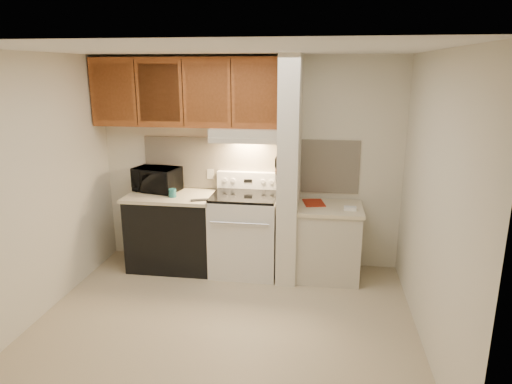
# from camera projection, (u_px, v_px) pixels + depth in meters

# --- Properties ---
(floor) EXTENTS (3.60, 3.60, 0.00)m
(floor) POSITION_uv_depth(u_px,v_px,m) (225.00, 321.00, 4.38)
(floor) COLOR #BCAB8A
(floor) RESTS_ON ground
(ceiling) EXTENTS (3.60, 3.60, 0.00)m
(ceiling) POSITION_uv_depth(u_px,v_px,m) (219.00, 49.00, 3.72)
(ceiling) COLOR white
(ceiling) RESTS_ON wall_back
(wall_back) EXTENTS (3.60, 2.50, 0.02)m
(wall_back) POSITION_uv_depth(u_px,v_px,m) (249.00, 163.00, 5.48)
(wall_back) COLOR beige
(wall_back) RESTS_ON floor
(wall_left) EXTENTS (0.02, 3.00, 2.50)m
(wall_left) POSITION_uv_depth(u_px,v_px,m) (36.00, 189.00, 4.30)
(wall_left) COLOR beige
(wall_left) RESTS_ON floor
(wall_right) EXTENTS (0.02, 3.00, 2.50)m
(wall_right) POSITION_uv_depth(u_px,v_px,m) (434.00, 205.00, 3.80)
(wall_right) COLOR beige
(wall_right) RESTS_ON floor
(backsplash) EXTENTS (2.60, 0.02, 0.63)m
(backsplash) POSITION_uv_depth(u_px,v_px,m) (249.00, 164.00, 5.47)
(backsplash) COLOR beige
(backsplash) RESTS_ON wall_back
(range_body) EXTENTS (0.76, 0.65, 0.92)m
(range_body) POSITION_uv_depth(u_px,v_px,m) (245.00, 234.00, 5.36)
(range_body) COLOR silver
(range_body) RESTS_ON floor
(oven_window) EXTENTS (0.50, 0.01, 0.30)m
(oven_window) POSITION_uv_depth(u_px,v_px,m) (240.00, 241.00, 5.05)
(oven_window) COLOR black
(oven_window) RESTS_ON range_body
(oven_handle) EXTENTS (0.65, 0.02, 0.02)m
(oven_handle) POSITION_uv_depth(u_px,v_px,m) (239.00, 223.00, 4.95)
(oven_handle) COLOR silver
(oven_handle) RESTS_ON range_body
(cooktop) EXTENTS (0.74, 0.64, 0.03)m
(cooktop) POSITION_uv_depth(u_px,v_px,m) (245.00, 196.00, 5.24)
(cooktop) COLOR black
(cooktop) RESTS_ON range_body
(range_backguard) EXTENTS (0.76, 0.08, 0.20)m
(range_backguard) POSITION_uv_depth(u_px,v_px,m) (249.00, 180.00, 5.48)
(range_backguard) COLOR silver
(range_backguard) RESTS_ON range_body
(range_display) EXTENTS (0.10, 0.01, 0.04)m
(range_display) POSITION_uv_depth(u_px,v_px,m) (248.00, 181.00, 5.44)
(range_display) COLOR black
(range_display) RESTS_ON range_backguard
(range_knob_left_outer) EXTENTS (0.05, 0.02, 0.05)m
(range_knob_left_outer) POSITION_uv_depth(u_px,v_px,m) (225.00, 180.00, 5.47)
(range_knob_left_outer) COLOR silver
(range_knob_left_outer) RESTS_ON range_backguard
(range_knob_left_inner) EXTENTS (0.05, 0.02, 0.05)m
(range_knob_left_inner) POSITION_uv_depth(u_px,v_px,m) (233.00, 180.00, 5.46)
(range_knob_left_inner) COLOR silver
(range_knob_left_inner) RESTS_ON range_backguard
(range_knob_right_inner) EXTENTS (0.05, 0.02, 0.05)m
(range_knob_right_inner) POSITION_uv_depth(u_px,v_px,m) (263.00, 182.00, 5.41)
(range_knob_right_inner) COLOR silver
(range_knob_right_inner) RESTS_ON range_backguard
(range_knob_right_outer) EXTENTS (0.05, 0.02, 0.05)m
(range_knob_right_outer) POSITION_uv_depth(u_px,v_px,m) (271.00, 182.00, 5.39)
(range_knob_right_outer) COLOR silver
(range_knob_right_outer) RESTS_ON range_backguard
(dishwasher_front) EXTENTS (1.00, 0.63, 0.87)m
(dishwasher_front) POSITION_uv_depth(u_px,v_px,m) (173.00, 232.00, 5.50)
(dishwasher_front) COLOR black
(dishwasher_front) RESTS_ON floor
(left_countertop) EXTENTS (1.04, 0.67, 0.04)m
(left_countertop) POSITION_uv_depth(u_px,v_px,m) (171.00, 196.00, 5.38)
(left_countertop) COLOR beige
(left_countertop) RESTS_ON dishwasher_front
(spoon_rest) EXTENTS (0.21, 0.13, 0.01)m
(spoon_rest) POSITION_uv_depth(u_px,v_px,m) (200.00, 200.00, 5.13)
(spoon_rest) COLOR black
(spoon_rest) RESTS_ON left_countertop
(teal_jar) EXTENTS (0.10, 0.10, 0.10)m
(teal_jar) POSITION_uv_depth(u_px,v_px,m) (173.00, 193.00, 5.26)
(teal_jar) COLOR #20696B
(teal_jar) RESTS_ON left_countertop
(outlet) EXTENTS (0.08, 0.01, 0.12)m
(outlet) POSITION_uv_depth(u_px,v_px,m) (210.00, 174.00, 5.56)
(outlet) COLOR beige
(outlet) RESTS_ON backsplash
(microwave) EXTENTS (0.59, 0.46, 0.29)m
(microwave) POSITION_uv_depth(u_px,v_px,m) (157.00, 179.00, 5.50)
(microwave) COLOR black
(microwave) RESTS_ON left_countertop
(partition_pillar) EXTENTS (0.22, 0.70, 2.50)m
(partition_pillar) POSITION_uv_depth(u_px,v_px,m) (289.00, 170.00, 5.08)
(partition_pillar) COLOR silver
(partition_pillar) RESTS_ON floor
(pillar_trim) EXTENTS (0.01, 0.70, 0.04)m
(pillar_trim) POSITION_uv_depth(u_px,v_px,m) (279.00, 166.00, 5.08)
(pillar_trim) COLOR brown
(pillar_trim) RESTS_ON partition_pillar
(knife_strip) EXTENTS (0.02, 0.42, 0.04)m
(knife_strip) POSITION_uv_depth(u_px,v_px,m) (278.00, 165.00, 5.03)
(knife_strip) COLOR black
(knife_strip) RESTS_ON partition_pillar
(knife_blade_a) EXTENTS (0.01, 0.03, 0.16)m
(knife_blade_a) POSITION_uv_depth(u_px,v_px,m) (275.00, 177.00, 4.89)
(knife_blade_a) COLOR silver
(knife_blade_a) RESTS_ON knife_strip
(knife_handle_a) EXTENTS (0.02, 0.02, 0.10)m
(knife_handle_a) POSITION_uv_depth(u_px,v_px,m) (276.00, 163.00, 4.88)
(knife_handle_a) COLOR black
(knife_handle_a) RESTS_ON knife_strip
(knife_blade_b) EXTENTS (0.01, 0.04, 0.18)m
(knife_blade_b) POSITION_uv_depth(u_px,v_px,m) (276.00, 176.00, 4.99)
(knife_blade_b) COLOR silver
(knife_blade_b) RESTS_ON knife_strip
(knife_handle_b) EXTENTS (0.02, 0.02, 0.10)m
(knife_handle_b) POSITION_uv_depth(u_px,v_px,m) (277.00, 162.00, 4.95)
(knife_handle_b) COLOR black
(knife_handle_b) RESTS_ON knife_strip
(knife_blade_c) EXTENTS (0.01, 0.04, 0.20)m
(knife_blade_c) POSITION_uv_depth(u_px,v_px,m) (277.00, 175.00, 5.07)
(knife_blade_c) COLOR silver
(knife_blade_c) RESTS_ON knife_strip
(knife_handle_c) EXTENTS (0.02, 0.02, 0.10)m
(knife_handle_c) POSITION_uv_depth(u_px,v_px,m) (277.00, 161.00, 5.00)
(knife_handle_c) COLOR black
(knife_handle_c) RESTS_ON knife_strip
(knife_blade_d) EXTENTS (0.01, 0.04, 0.16)m
(knife_blade_d) POSITION_uv_depth(u_px,v_px,m) (278.00, 172.00, 5.14)
(knife_blade_d) COLOR silver
(knife_blade_d) RESTS_ON knife_strip
(knife_handle_d) EXTENTS (0.02, 0.02, 0.10)m
(knife_handle_d) POSITION_uv_depth(u_px,v_px,m) (278.00, 159.00, 5.09)
(knife_handle_d) COLOR black
(knife_handle_d) RESTS_ON knife_strip
(knife_blade_e) EXTENTS (0.01, 0.04, 0.18)m
(knife_blade_e) POSITION_uv_depth(u_px,v_px,m) (278.00, 172.00, 5.20)
(knife_blade_e) COLOR silver
(knife_blade_e) RESTS_ON knife_strip
(knife_handle_e) EXTENTS (0.02, 0.02, 0.10)m
(knife_handle_e) POSITION_uv_depth(u_px,v_px,m) (279.00, 157.00, 5.18)
(knife_handle_e) COLOR black
(knife_handle_e) RESTS_ON knife_strip
(oven_mitt) EXTENTS (0.03, 0.11, 0.26)m
(oven_mitt) POSITION_uv_depth(u_px,v_px,m) (279.00, 174.00, 5.28)
(oven_mitt) COLOR slate
(oven_mitt) RESTS_ON partition_pillar
(right_cab_base) EXTENTS (0.70, 0.60, 0.81)m
(right_cab_base) POSITION_uv_depth(u_px,v_px,m) (328.00, 243.00, 5.23)
(right_cab_base) COLOR beige
(right_cab_base) RESTS_ON floor
(right_countertop) EXTENTS (0.74, 0.64, 0.04)m
(right_countertop) POSITION_uv_depth(u_px,v_px,m) (330.00, 208.00, 5.12)
(right_countertop) COLOR beige
(right_countertop) RESTS_ON right_cab_base
(red_folder) EXTENTS (0.28, 0.35, 0.01)m
(red_folder) POSITION_uv_depth(u_px,v_px,m) (314.00, 203.00, 5.24)
(red_folder) COLOR maroon
(red_folder) RESTS_ON right_countertop
(white_box) EXTENTS (0.14, 0.10, 0.04)m
(white_box) POSITION_uv_depth(u_px,v_px,m) (350.00, 208.00, 4.99)
(white_box) COLOR white
(white_box) RESTS_ON right_countertop
(range_hood) EXTENTS (0.78, 0.44, 0.15)m
(range_hood) POSITION_uv_depth(u_px,v_px,m) (246.00, 134.00, 5.17)
(range_hood) COLOR beige
(range_hood) RESTS_ON upper_cabinets
(hood_lip) EXTENTS (0.78, 0.04, 0.06)m
(hood_lip) POSITION_uv_depth(u_px,v_px,m) (243.00, 141.00, 4.98)
(hood_lip) COLOR beige
(hood_lip) RESTS_ON range_hood
(upper_cabinets) EXTENTS (2.18, 0.33, 0.77)m
(upper_cabinets) POSITION_uv_depth(u_px,v_px,m) (187.00, 92.00, 5.19)
(upper_cabinets) COLOR brown
(upper_cabinets) RESTS_ON wall_back
(cab_door_a) EXTENTS (0.46, 0.01, 0.63)m
(cab_door_a) POSITION_uv_depth(u_px,v_px,m) (113.00, 92.00, 5.15)
(cab_door_a) COLOR brown
(cab_door_a) RESTS_ON upper_cabinets
(cab_gap_a) EXTENTS (0.01, 0.01, 0.73)m
(cab_gap_a) POSITION_uv_depth(u_px,v_px,m) (136.00, 93.00, 5.11)
(cab_gap_a) COLOR black
(cab_gap_a) RESTS_ON upper_cabinets
(cab_door_b) EXTENTS (0.46, 0.01, 0.63)m
(cab_door_b) POSITION_uv_depth(u_px,v_px,m) (159.00, 93.00, 5.08)
(cab_door_b) COLOR brown
(cab_door_b) RESTS_ON upper_cabinets
(cab_gap_b) EXTENTS (0.01, 0.01, 0.73)m
(cab_gap_b) POSITION_uv_depth(u_px,v_px,m) (183.00, 93.00, 5.04)
(cab_gap_b) COLOR black
(cab_gap_b) RESTS_ON upper_cabinets
(cab_door_c) EXTENTS (0.46, 0.01, 0.63)m
(cab_door_c) POSITION_uv_depth(u_px,v_px,m) (207.00, 93.00, 5.00)
(cab_door_c) COLOR brown
(cab_door_c) RESTS_ON upper_cabinets
(cab_gap_c) EXTENTS (0.01, 0.01, 0.73)m
(cab_gap_c) POSITION_uv_depth(u_px,v_px,m) (231.00, 93.00, 4.96)
(cab_gap_c) COLOR black
(cab_gap_c) RESTS_ON upper_cabinets
(cab_door_d) EXTENTS (0.46, 0.01, 0.63)m
(cab_door_d) POSITION_uv_depth(u_px,v_px,m) (256.00, 94.00, 4.92)
(cab_door_d) COLOR brown
(cab_door_d) RESTS_ON upper_cabinets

